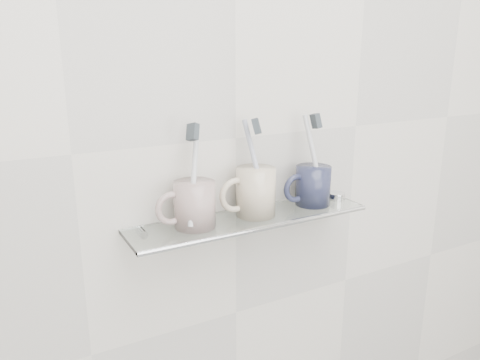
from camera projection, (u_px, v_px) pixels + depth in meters
wall_back at (236, 138)px, 0.95m from camera, size 2.50×0.00×2.50m
shelf_glass at (251, 219)px, 0.94m from camera, size 0.50×0.12×0.01m
shelf_rail at (265, 228)px, 0.89m from camera, size 0.50×0.01×0.01m
bracket_left at (142, 235)px, 0.88m from camera, size 0.02×0.03×0.02m
bracket_right at (319, 202)px, 1.08m from camera, size 0.02×0.03×0.02m
mug_left at (195, 204)px, 0.87m from camera, size 0.09×0.09×0.09m
mug_left_handle at (172, 208)px, 0.85m from camera, size 0.06×0.01×0.06m
toothbrush_left at (194, 175)px, 0.86m from camera, size 0.06×0.08×0.18m
bristles_left at (193, 132)px, 0.84m from camera, size 0.03×0.03×0.04m
mug_center at (256, 192)px, 0.93m from camera, size 0.10×0.10×0.10m
mug_center_handle at (236, 195)px, 0.91m from camera, size 0.07×0.01×0.07m
toothbrush_center at (256, 167)px, 0.92m from camera, size 0.03×0.07×0.18m
bristles_center at (256, 126)px, 0.90m from camera, size 0.03×0.03×0.04m
mug_right at (313, 185)px, 1.00m from camera, size 0.08×0.08×0.08m
mug_right_handle at (296, 188)px, 0.98m from camera, size 0.06×0.01×0.06m
toothbrush_right at (314, 159)px, 0.99m from camera, size 0.05×0.04×0.19m
bristles_right at (316, 121)px, 0.96m from camera, size 0.02×0.03×0.03m
chrome_cap at (337, 196)px, 1.04m from camera, size 0.04×0.04×0.02m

